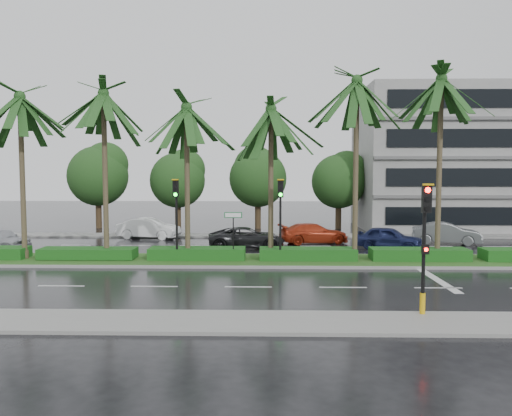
{
  "coord_description": "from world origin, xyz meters",
  "views": [
    {
      "loc": [
        0.79,
        -25.82,
        4.81
      ],
      "look_at": [
        0.19,
        1.5,
        2.9
      ],
      "focal_mm": 35.0,
      "sensor_mm": 36.0,
      "label": 1
    }
  ],
  "objects_px": {
    "signal_near": "(425,243)",
    "car_darkgrey": "(247,238)",
    "car_grey": "(446,233)",
    "car_blue": "(388,238)",
    "car_silver": "(1,239)",
    "car_white": "(149,228)",
    "street_sign": "(233,224)",
    "car_red": "(314,233)",
    "signal_median_left": "(176,208)"
  },
  "relations": [
    {
      "from": "street_sign",
      "to": "car_darkgrey",
      "type": "bearing_deg",
      "value": 84.69
    },
    {
      "from": "car_silver",
      "to": "car_white",
      "type": "xyz_separation_m",
      "value": [
        8.11,
        5.4,
        0.07
      ]
    },
    {
      "from": "signal_near",
      "to": "street_sign",
      "type": "height_order",
      "value": "signal_near"
    },
    {
      "from": "street_sign",
      "to": "car_darkgrey",
      "type": "xyz_separation_m",
      "value": [
        0.5,
        5.38,
        -1.44
      ]
    },
    {
      "from": "car_red",
      "to": "car_blue",
      "type": "bearing_deg",
      "value": -130.87
    },
    {
      "from": "street_sign",
      "to": "car_darkgrey",
      "type": "height_order",
      "value": "street_sign"
    },
    {
      "from": "signal_median_left",
      "to": "car_blue",
      "type": "distance_m",
      "value": 13.83
    },
    {
      "from": "signal_near",
      "to": "car_silver",
      "type": "height_order",
      "value": "signal_near"
    },
    {
      "from": "car_white",
      "to": "car_red",
      "type": "distance_m",
      "value": 12.09
    },
    {
      "from": "car_blue",
      "to": "street_sign",
      "type": "bearing_deg",
      "value": 141.84
    },
    {
      "from": "signal_near",
      "to": "car_grey",
      "type": "relative_size",
      "value": 0.98
    },
    {
      "from": "street_sign",
      "to": "car_red",
      "type": "bearing_deg",
      "value": 57.26
    },
    {
      "from": "car_darkgrey",
      "to": "signal_near",
      "type": "bearing_deg",
      "value": -161.83
    },
    {
      "from": "signal_near",
      "to": "car_red",
      "type": "xyz_separation_m",
      "value": [
        -2.0,
        17.65,
        -1.81
      ]
    },
    {
      "from": "car_blue",
      "to": "car_silver",
      "type": "bearing_deg",
      "value": 114.44
    },
    {
      "from": "car_white",
      "to": "car_red",
      "type": "bearing_deg",
      "value": -90.31
    },
    {
      "from": "street_sign",
      "to": "car_blue",
      "type": "distance_m",
      "value": 10.96
    },
    {
      "from": "signal_median_left",
      "to": "car_red",
      "type": "height_order",
      "value": "signal_median_left"
    },
    {
      "from": "car_darkgrey",
      "to": "car_grey",
      "type": "relative_size",
      "value": 1.1
    },
    {
      "from": "street_sign",
      "to": "car_darkgrey",
      "type": "relative_size",
      "value": 0.53
    },
    {
      "from": "signal_median_left",
      "to": "street_sign",
      "type": "xyz_separation_m",
      "value": [
        3.0,
        0.18,
        -0.87
      ]
    },
    {
      "from": "car_silver",
      "to": "car_grey",
      "type": "bearing_deg",
      "value": -62.55
    },
    {
      "from": "signal_near",
      "to": "car_darkgrey",
      "type": "xyz_separation_m",
      "value": [
        -6.5,
        15.25,
        -1.82
      ]
    },
    {
      "from": "signal_median_left",
      "to": "car_blue",
      "type": "height_order",
      "value": "signal_median_left"
    },
    {
      "from": "signal_median_left",
      "to": "street_sign",
      "type": "distance_m",
      "value": 3.13
    },
    {
      "from": "car_silver",
      "to": "car_darkgrey",
      "type": "bearing_deg",
      "value": -65.64
    },
    {
      "from": "car_white",
      "to": "signal_near",
      "type": "bearing_deg",
      "value": -134.86
    },
    {
      "from": "car_red",
      "to": "street_sign",
      "type": "bearing_deg",
      "value": 135.42
    },
    {
      "from": "car_darkgrey",
      "to": "car_silver",
      "type": "bearing_deg",
      "value": 88.09
    },
    {
      "from": "car_blue",
      "to": "car_red",
      "type": "bearing_deg",
      "value": 83.75
    },
    {
      "from": "signal_median_left",
      "to": "car_blue",
      "type": "xyz_separation_m",
      "value": [
        12.5,
        5.46,
        -2.28
      ]
    },
    {
      "from": "signal_near",
      "to": "car_red",
      "type": "height_order",
      "value": "signal_near"
    },
    {
      "from": "car_darkgrey",
      "to": "car_blue",
      "type": "bearing_deg",
      "value": -95.55
    },
    {
      "from": "car_blue",
      "to": "car_grey",
      "type": "relative_size",
      "value": 0.94
    },
    {
      "from": "street_sign",
      "to": "car_blue",
      "type": "height_order",
      "value": "street_sign"
    },
    {
      "from": "car_white",
      "to": "car_grey",
      "type": "distance_m",
      "value": 21.02
    },
    {
      "from": "signal_median_left",
      "to": "car_darkgrey",
      "type": "xyz_separation_m",
      "value": [
        3.5,
        5.56,
        -2.32
      ]
    },
    {
      "from": "street_sign",
      "to": "car_red",
      "type": "distance_m",
      "value": 9.36
    },
    {
      "from": "signal_near",
      "to": "car_blue",
      "type": "bearing_deg",
      "value": 80.63
    },
    {
      "from": "car_blue",
      "to": "car_darkgrey",
      "type": "bearing_deg",
      "value": 112.13
    },
    {
      "from": "signal_median_left",
      "to": "car_red",
      "type": "relative_size",
      "value": 0.92
    },
    {
      "from": "street_sign",
      "to": "car_white",
      "type": "height_order",
      "value": "street_sign"
    },
    {
      "from": "signal_near",
      "to": "car_darkgrey",
      "type": "distance_m",
      "value": 16.68
    },
    {
      "from": "street_sign",
      "to": "car_silver",
      "type": "xyz_separation_m",
      "value": [
        -15.0,
        4.57,
        -1.44
      ]
    },
    {
      "from": "car_red",
      "to": "car_silver",
      "type": "bearing_deg",
      "value": 87.27
    },
    {
      "from": "car_red",
      "to": "car_grey",
      "type": "relative_size",
      "value": 1.06
    },
    {
      "from": "car_blue",
      "to": "car_white",
      "type": "bearing_deg",
      "value": 96.8
    },
    {
      "from": "signal_median_left",
      "to": "street_sign",
      "type": "relative_size",
      "value": 1.68
    },
    {
      "from": "car_silver",
      "to": "car_darkgrey",
      "type": "height_order",
      "value": "same"
    },
    {
      "from": "signal_near",
      "to": "car_darkgrey",
      "type": "height_order",
      "value": "signal_near"
    }
  ]
}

